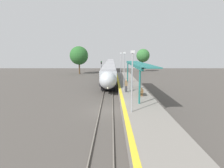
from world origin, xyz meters
TOP-DOWN VIEW (x-y plane):
  - ground_plane at (0.00, 0.00)m, footprint 120.00×120.00m
  - rail_left at (-0.72, 0.00)m, footprint 0.08×90.00m
  - rail_right at (0.72, 0.00)m, footprint 0.08×90.00m
  - train at (0.00, 37.84)m, footprint 2.86×63.08m
  - platform_right at (3.63, 0.00)m, footprint 4.02×64.00m
  - platform_bench at (4.36, 3.13)m, footprint 0.44×1.57m
  - person_waiting at (2.59, 5.09)m, footprint 0.36×0.23m
  - railway_signal at (-2.00, 24.52)m, footprint 0.28×0.28m
  - lamppost_near at (2.40, -3.40)m, footprint 0.36×0.20m
  - lamppost_mid at (2.40, 6.75)m, footprint 0.36×0.20m
  - lamppost_far at (2.40, 16.91)m, footprint 0.36×0.20m
  - station_canopy at (4.10, 6.35)m, footprint 2.02×17.07m
  - background_tree_left at (-9.76, 36.98)m, footprint 5.76×5.76m
  - background_tree_right at (11.73, 44.65)m, footprint 4.72×4.72m

SIDE VIEW (x-z plane):
  - ground_plane at x=0.00m, z-range 0.00..0.00m
  - rail_left at x=-0.72m, z-range 0.00..0.15m
  - rail_right at x=0.72m, z-range 0.00..0.15m
  - platform_right at x=3.63m, z-range 0.00..1.03m
  - platform_bench at x=4.36m, z-range 1.05..1.94m
  - person_waiting at x=2.59m, z-range 1.07..2.83m
  - train at x=0.00m, z-range 0.28..4.09m
  - railway_signal at x=-2.00m, z-range 0.50..5.05m
  - lamppost_near at x=2.40m, z-range 1.42..6.92m
  - lamppost_mid at x=2.40m, z-range 1.42..6.92m
  - lamppost_far at x=2.40m, z-range 1.42..6.92m
  - station_canopy at x=4.10m, z-range 2.73..6.67m
  - background_tree_right at x=11.73m, z-range 1.67..9.78m
  - background_tree_left at x=-9.76m, z-range 1.45..10.15m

